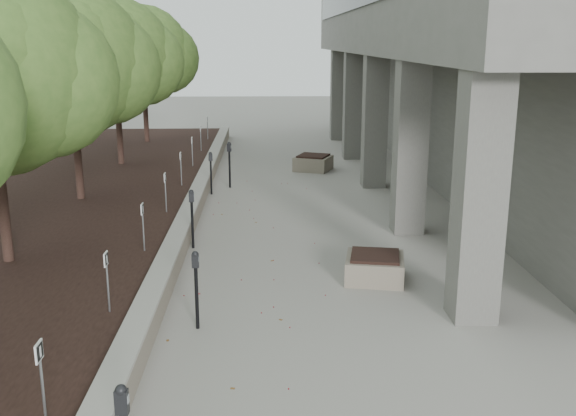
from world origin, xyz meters
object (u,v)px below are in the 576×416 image
object	(u,v)px
parking_meter_2	(196,290)
parking_meter_3	(192,219)
parking_meter_5	(230,165)
planter_front	(375,267)
crabapple_tree_5	(143,74)
crabapple_tree_4	(116,81)
planter_back	(313,162)
crabapple_tree_3	(73,93)
parking_meter_4	(211,173)

from	to	relation	value
parking_meter_2	parking_meter_3	xyz separation A→B (m)	(-0.51, 4.14, 0.02)
parking_meter_5	planter_front	bearing A→B (deg)	-54.24
crabapple_tree_5	parking_meter_2	xyz separation A→B (m)	(3.76, -17.27, -2.48)
crabapple_tree_4	parking_meter_3	bearing A→B (deg)	-68.20
parking_meter_3	parking_meter_2	bearing A→B (deg)	-90.32
parking_meter_2	planter_back	world-z (taller)	parking_meter_2
crabapple_tree_3	crabapple_tree_4	size ratio (longest dim) A/B	1.00
crabapple_tree_3	parking_meter_5	size ratio (longest dim) A/B	3.82
crabapple_tree_4	crabapple_tree_5	bearing A→B (deg)	90.00
parking_meter_3	planter_back	world-z (taller)	parking_meter_3
crabapple_tree_5	parking_meter_5	bearing A→B (deg)	-61.99
planter_back	parking_meter_4	bearing A→B (deg)	-132.11
parking_meter_2	parking_meter_5	bearing A→B (deg)	91.04
parking_meter_4	parking_meter_2	bearing A→B (deg)	-101.29
parking_meter_2	parking_meter_3	world-z (taller)	parking_meter_3
crabapple_tree_3	crabapple_tree_4	bearing A→B (deg)	90.00
parking_meter_4	parking_meter_3	bearing A→B (deg)	-104.40
parking_meter_4	parking_meter_5	world-z (taller)	parking_meter_5
parking_meter_4	planter_front	distance (m)	8.12
crabapple_tree_5	parking_meter_5	xyz separation A→B (m)	(3.75, -7.05, -2.41)
crabapple_tree_3	parking_meter_2	size ratio (longest dim) A/B	4.23
crabapple_tree_4	planter_front	bearing A→B (deg)	-55.89
crabapple_tree_3	parking_meter_5	world-z (taller)	crabapple_tree_3
crabapple_tree_3	planter_back	distance (m)	9.10
parking_meter_5	planter_front	size ratio (longest dim) A/B	1.32
parking_meter_3	planter_front	size ratio (longest dim) A/B	1.22
crabapple_tree_3	parking_meter_5	xyz separation A→B (m)	(3.75, 2.95, -2.41)
planter_front	parking_meter_3	bearing A→B (deg)	150.44
crabapple_tree_3	parking_meter_3	world-z (taller)	crabapple_tree_3
crabapple_tree_5	parking_meter_3	distance (m)	13.74
parking_meter_4	parking_meter_5	bearing A→B (deg)	46.93
parking_meter_3	planter_back	distance (m)	9.39
parking_meter_2	crabapple_tree_4	bearing A→B (deg)	108.02
parking_meter_5	parking_meter_4	bearing A→B (deg)	-104.09
crabapple_tree_3	parking_meter_2	bearing A→B (deg)	-62.68
parking_meter_2	parking_meter_4	xyz separation A→B (m)	(-0.51, 9.31, -0.01)
parking_meter_3	crabapple_tree_4	bearing A→B (deg)	104.52
crabapple_tree_3	planter_back	bearing A→B (deg)	40.95
crabapple_tree_5	parking_meter_4	xyz separation A→B (m)	(3.25, -7.96, -2.48)
crabapple_tree_3	parking_meter_2	xyz separation A→B (m)	(3.76, -7.27, -2.48)
parking_meter_5	parking_meter_3	bearing A→B (deg)	-80.12
crabapple_tree_4	planter_back	xyz separation A→B (m)	(6.53, 0.66, -2.85)
parking_meter_4	crabapple_tree_3	bearing A→B (deg)	-162.29
crabapple_tree_4	parking_meter_3	size ratio (longest dim) A/B	4.12
crabapple_tree_4	parking_meter_3	world-z (taller)	crabapple_tree_4
planter_front	planter_back	bearing A→B (deg)	92.01
parking_meter_4	planter_back	bearing A→B (deg)	33.49
crabapple_tree_5	planter_back	xyz separation A→B (m)	(6.53, -4.34, -2.85)
crabapple_tree_3	parking_meter_4	xyz separation A→B (m)	(3.25, 2.04, -2.48)
parking_meter_3	parking_meter_5	bearing A→B (deg)	78.02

